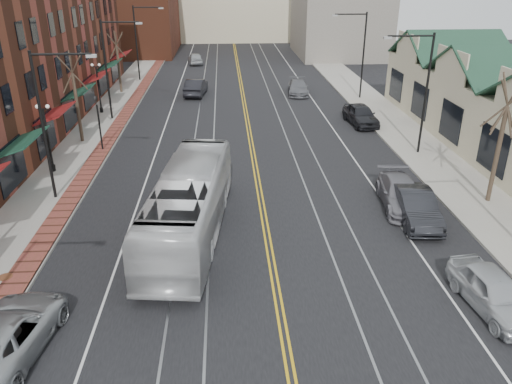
{
  "coord_description": "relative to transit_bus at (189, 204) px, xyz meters",
  "views": [
    {
      "loc": [
        -1.9,
        -10.07,
        11.91
      ],
      "look_at": [
        -0.49,
        11.83,
        2.0
      ],
      "focal_mm": 35.0,
      "sensor_mm": 36.0,
      "label": 1
    }
  ],
  "objects": [
    {
      "name": "sidewalk_left",
      "position": [
        -8.31,
        8.6,
        -1.57
      ],
      "size": [
        4.0,
        120.0,
        0.15
      ],
      "primitive_type": "cube",
      "color": "gray",
      "rests_on": "ground"
    },
    {
      "name": "sidewalk_right",
      "position": [
        15.69,
        8.6,
        -1.57
      ],
      "size": [
        4.0,
        120.0,
        0.15
      ],
      "primitive_type": "cube",
      "color": "gray",
      "rests_on": "ground"
    },
    {
      "name": "backdrop_left",
      "position": [
        -12.31,
        58.6,
        5.35
      ],
      "size": [
        14.0,
        18.0,
        14.0
      ],
      "primitive_type": "cube",
      "color": "brown",
      "rests_on": "ground"
    },
    {
      "name": "backdrop_mid",
      "position": [
        3.69,
        73.6,
        2.85
      ],
      "size": [
        22.0,
        14.0,
        9.0
      ],
      "primitive_type": "cube",
      "color": "beige",
      "rests_on": "ground"
    },
    {
      "name": "backdrop_right",
      "position": [
        18.69,
        53.6,
        3.85
      ],
      "size": [
        12.0,
        16.0,
        11.0
      ],
      "primitive_type": "cube",
      "color": "slate",
      "rests_on": "ground"
    },
    {
      "name": "streetlight_l_1",
      "position": [
        -7.36,
        4.6,
        3.38
      ],
      "size": [
        3.33,
        0.25,
        8.0
      ],
      "color": "black",
      "rests_on": "sidewalk_left"
    },
    {
      "name": "streetlight_l_2",
      "position": [
        -7.36,
        20.6,
        3.38
      ],
      "size": [
        3.33,
        0.25,
        8.0
      ],
      "color": "black",
      "rests_on": "sidewalk_left"
    },
    {
      "name": "streetlight_l_3",
      "position": [
        -7.36,
        36.6,
        3.38
      ],
      "size": [
        3.33,
        0.25,
        8.0
      ],
      "color": "black",
      "rests_on": "sidewalk_left"
    },
    {
      "name": "streetlight_r_1",
      "position": [
        14.74,
        10.6,
        3.38
      ],
      "size": [
        3.33,
        0.25,
        8.0
      ],
      "color": "black",
      "rests_on": "sidewalk_right"
    },
    {
      "name": "streetlight_r_2",
      "position": [
        14.74,
        26.6,
        3.38
      ],
      "size": [
        3.33,
        0.25,
        8.0
      ],
      "color": "black",
      "rests_on": "sidewalk_right"
    },
    {
      "name": "lamppost_l_2",
      "position": [
        -9.11,
        8.6,
        0.55
      ],
      "size": [
        0.84,
        0.28,
        4.27
      ],
      "color": "black",
      "rests_on": "sidewalk_left"
    },
    {
      "name": "lamppost_l_3",
      "position": [
        -9.11,
        22.6,
        0.55
      ],
      "size": [
        0.84,
        0.28,
        4.27
      ],
      "color": "black",
      "rests_on": "sidewalk_left"
    },
    {
      "name": "tree_left_near",
      "position": [
        -8.81,
        14.6,
        1.86
      ],
      "size": [
        1.78,
        1.37,
        6.48
      ],
      "color": "#382B21",
      "rests_on": "sidewalk_left"
    },
    {
      "name": "tree_left_far",
      "position": [
        -8.81,
        30.6,
        1.63
      ],
      "size": [
        1.66,
        1.28,
        6.02
      ],
      "color": "#382B21",
      "rests_on": "sidewalk_left"
    },
    {
      "name": "tree_right_mid",
      "position": [
        16.19,
        2.6,
        2.1
      ],
      "size": [
        1.9,
        1.46,
        6.93
      ],
      "color": "#382B21",
      "rests_on": "sidewalk_right"
    },
    {
      "name": "manhole_far",
      "position": [
        -7.51,
        -3.4,
        -1.49
      ],
      "size": [
        0.6,
        0.6,
        0.02
      ],
      "primitive_type": "cylinder",
      "color": "#592D19",
      "rests_on": "sidewalk_left"
    },
    {
      "name": "traffic_signal",
      "position": [
        -6.91,
        12.6,
        0.7
      ],
      "size": [
        0.18,
        0.15,
        3.8
      ],
      "color": "black",
      "rests_on": "sidewalk_left"
    },
    {
      "name": "transit_bus",
      "position": [
        0.0,
        0.0,
        0.0
      ],
      "size": [
        4.15,
        12.08,
        3.3
      ],
      "primitive_type": "imported",
      "rotation": [
        0.0,
        0.0,
        3.02
      ],
      "color": "silver",
      "rests_on": "ground"
    },
    {
      "name": "parked_suv",
      "position": [
        -5.61,
        -7.77,
        -0.92
      ],
      "size": [
        3.12,
        5.55,
        1.46
      ],
      "primitive_type": "imported",
      "rotation": [
        0.0,
        0.0,
        3.01
      ],
      "color": "#9FA3A6",
      "rests_on": "ground"
    },
    {
      "name": "parked_car_a",
      "position": [
        11.74,
        -6.52,
        -0.89
      ],
      "size": [
        2.27,
        4.62,
        1.52
      ],
      "primitive_type": "imported",
      "rotation": [
        0.0,
        0.0,
        0.11
      ],
      "color": "#B9BCC1",
      "rests_on": "ground"
    },
    {
      "name": "parked_car_b",
      "position": [
        11.36,
        0.76,
        -0.85
      ],
      "size": [
        2.08,
        4.98,
        1.6
      ],
      "primitive_type": "imported",
      "rotation": [
        0.0,
        0.0,
        -0.08
      ],
      "color": "black",
      "rests_on": "ground"
    },
    {
      "name": "parked_car_c",
      "position": [
        11.19,
        2.46,
        -0.9
      ],
      "size": [
        2.67,
        5.38,
        1.5
      ],
      "primitive_type": "imported",
      "rotation": [
        0.0,
        0.0,
        -0.11
      ],
      "color": "slate",
      "rests_on": "ground"
    },
    {
      "name": "parked_car_d",
      "position": [
        12.99,
        17.93,
        -0.82
      ],
      "size": [
        2.36,
        5.02,
        1.66
      ],
      "primitive_type": "imported",
      "rotation": [
        0.0,
        0.0,
        0.08
      ],
      "color": "black",
      "rests_on": "ground"
    },
    {
      "name": "distant_car_left",
      "position": [
        -1.06,
        29.25,
        -0.82
      ],
      "size": [
        2.34,
        5.18,
        1.65
      ],
      "primitive_type": "imported",
      "rotation": [
        0.0,
        0.0,
        3.02
      ],
      "color": "black",
      "rests_on": "ground"
    },
    {
      "name": "distant_car_right",
      "position": [
        9.36,
        28.98,
        -0.94
      ],
      "size": [
        2.43,
        5.07,
        1.42
      ],
      "primitive_type": "imported",
      "rotation": [
        0.0,
        0.0,
        -0.09
      ],
      "color": "slate",
      "rests_on": "ground"
    },
    {
      "name": "distant_car_far",
      "position": [
        -1.97,
        47.22,
        -0.89
      ],
      "size": [
        2.38,
        4.63,
        1.51
      ],
      "primitive_type": "imported",
      "rotation": [
        0.0,
        0.0,
        3.28
      ],
      "color": "#A0A4A7",
      "rests_on": "ground"
    }
  ]
}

